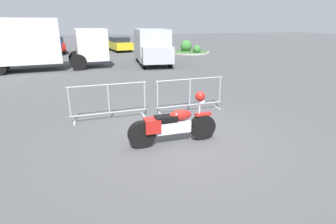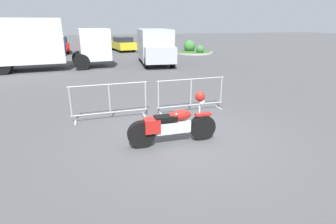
% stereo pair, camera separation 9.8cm
% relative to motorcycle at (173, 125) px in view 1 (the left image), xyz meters
% --- Properties ---
extents(ground_plane, '(120.00, 120.00, 0.00)m').
position_rel_motorcycle_xyz_m(ground_plane, '(0.37, 0.14, -0.46)').
color(ground_plane, '#4C4C4F').
extents(motorcycle, '(2.15, 0.32, 1.22)m').
position_rel_motorcycle_xyz_m(motorcycle, '(0.00, 0.00, 0.00)').
color(motorcycle, black).
rests_on(motorcycle, ground).
extents(crowd_barrier_near, '(2.26, 0.48, 1.07)m').
position_rel_motorcycle_xyz_m(crowd_barrier_near, '(-1.28, 2.11, 0.09)').
color(crowd_barrier_near, '#9EA0A5').
rests_on(crowd_barrier_near, ground).
extents(crowd_barrier_far, '(2.26, 0.48, 1.07)m').
position_rel_motorcycle_xyz_m(crowd_barrier_far, '(1.28, 2.11, 0.09)').
color(crowd_barrier_far, '#9EA0A5').
rests_on(crowd_barrier_far, ground).
extents(box_truck, '(7.86, 2.86, 2.98)m').
position_rel_motorcycle_xyz_m(box_truck, '(-4.72, 12.00, 1.17)').
color(box_truck, silver).
rests_on(box_truck, ground).
extents(delivery_van, '(2.41, 5.16, 2.31)m').
position_rel_motorcycle_xyz_m(delivery_van, '(2.68, 12.46, 0.78)').
color(delivery_van, '#B2B7BC').
rests_on(delivery_van, ground).
extents(parked_car_maroon, '(2.51, 4.73, 1.53)m').
position_rel_motorcycle_xyz_m(parked_car_maroon, '(-7.56, 21.53, 0.31)').
color(parked_car_maroon, maroon).
rests_on(parked_car_maroon, ground).
extents(parked_car_red, '(2.41, 4.56, 1.47)m').
position_rel_motorcycle_xyz_m(parked_car_red, '(-4.49, 22.19, 0.28)').
color(parked_car_red, '#B21E19').
rests_on(parked_car_red, ground).
extents(parked_car_green, '(2.30, 4.34, 1.40)m').
position_rel_motorcycle_xyz_m(parked_car_green, '(-1.41, 21.44, 0.25)').
color(parked_car_green, '#236B38').
rests_on(parked_car_green, ground).
extents(parked_car_yellow, '(2.25, 4.25, 1.37)m').
position_rel_motorcycle_xyz_m(parked_car_yellow, '(1.67, 21.77, 0.23)').
color(parked_car_yellow, yellow).
rests_on(parked_car_yellow, ground).
extents(pedestrian, '(0.43, 0.43, 1.69)m').
position_rel_motorcycle_xyz_m(pedestrian, '(-3.68, 19.21, 0.46)').
color(pedestrian, '#262838').
rests_on(pedestrian, ground).
extents(planter_island, '(3.49, 3.49, 1.16)m').
position_rel_motorcycle_xyz_m(planter_island, '(7.68, 17.93, -0.15)').
color(planter_island, '#ADA89E').
rests_on(planter_island, ground).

